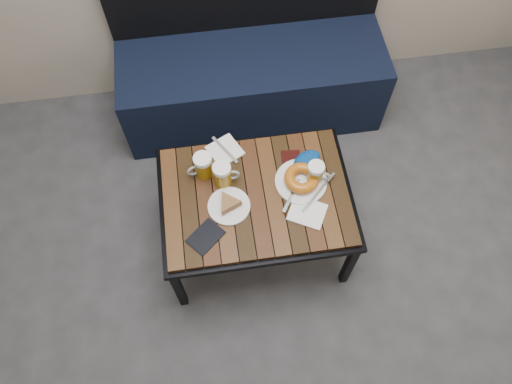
{
  "coord_description": "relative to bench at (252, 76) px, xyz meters",
  "views": [
    {
      "loc": [
        -0.01,
        -0.06,
        2.37
      ],
      "look_at": [
        0.13,
        0.93,
        0.5
      ],
      "focal_mm": 35.0,
      "sensor_mm": 36.0,
      "label": 1
    }
  ],
  "objects": [
    {
      "name": "plate_bagel",
      "position": [
        0.11,
        -0.8,
        0.23
      ],
      "size": [
        0.27,
        0.26,
        0.06
      ],
      "color": "white",
      "rests_on": "cafe_table"
    },
    {
      "name": "cafe_table",
      "position": [
        -0.1,
        -0.83,
        0.16
      ],
      "size": [
        0.84,
        0.62,
        0.47
      ],
      "color": "black",
      "rests_on": "ground"
    },
    {
      "name": "beer_mug_left",
      "position": [
        -0.31,
        -0.69,
        0.26
      ],
      "size": [
        0.12,
        0.09,
        0.13
      ],
      "rotation": [
        0.0,
        0.0,
        3.39
      ],
      "color": "#8D660B",
      "rests_on": "cafe_table"
    },
    {
      "name": "bench",
      "position": [
        0.0,
        0.0,
        0.0
      ],
      "size": [
        1.4,
        0.5,
        0.95
      ],
      "color": "black",
      "rests_on": "ground"
    },
    {
      "name": "passport_navy",
      "position": [
        -0.33,
        -1.0,
        0.2
      ],
      "size": [
        0.17,
        0.17,
        0.01
      ],
      "primitive_type": "cube",
      "rotation": [
        0.0,
        0.0,
        -0.86
      ],
      "color": "black",
      "rests_on": "cafe_table"
    },
    {
      "name": "napkin_right",
      "position": [
        0.1,
        -0.95,
        0.2
      ],
      "size": [
        0.19,
        0.18,
        0.01
      ],
      "rotation": [
        0.0,
        0.0,
        -0.5
      ],
      "color": "white",
      "rests_on": "cafe_table"
    },
    {
      "name": "room_shell",
      "position": [
        -0.23,
        -1.26,
        1.48
      ],
      "size": [
        4.0,
        4.0,
        4.0
      ],
      "color": "gray",
      "rests_on": "ground"
    },
    {
      "name": "beer_mug_centre",
      "position": [
        -0.23,
        -0.75,
        0.26
      ],
      "size": [
        0.11,
        0.08,
        0.13
      ],
      "rotation": [
        0.0,
        0.0,
        -0.01
      ],
      "color": "#8D660B",
      "rests_on": "cafe_table"
    },
    {
      "name": "plate_pie",
      "position": [
        -0.22,
        -0.87,
        0.22
      ],
      "size": [
        0.18,
        0.18,
        0.05
      ],
      "color": "white",
      "rests_on": "cafe_table"
    },
    {
      "name": "napkin_left",
      "position": [
        -0.2,
        -0.59,
        0.2
      ],
      "size": [
        0.18,
        0.18,
        0.01
      ],
      "rotation": [
        0.0,
        0.0,
        0.47
      ],
      "color": "white",
      "rests_on": "cafe_table"
    },
    {
      "name": "knit_pouch",
      "position": [
        0.15,
        -0.71,
        0.23
      ],
      "size": [
        0.15,
        0.13,
        0.06
      ],
      "primitive_type": "ellipsoid",
      "rotation": [
        0.0,
        0.0,
        0.41
      ],
      "color": "#040977",
      "rests_on": "cafe_table"
    },
    {
      "name": "beer_mug_right",
      "position": [
        0.17,
        -0.8,
        0.26
      ],
      "size": [
        0.11,
        0.09,
        0.12
      ],
      "rotation": [
        0.0,
        0.0,
        -0.38
      ],
      "color": "#8D660B",
      "rests_on": "cafe_table"
    },
    {
      "name": "passport_burgundy",
      "position": [
        0.08,
        -0.69,
        0.2
      ],
      "size": [
        0.1,
        0.12,
        0.01
      ],
      "primitive_type": "cube",
      "rotation": [
        0.0,
        0.0,
        -0.1
      ],
      "color": "black",
      "rests_on": "cafe_table"
    }
  ]
}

